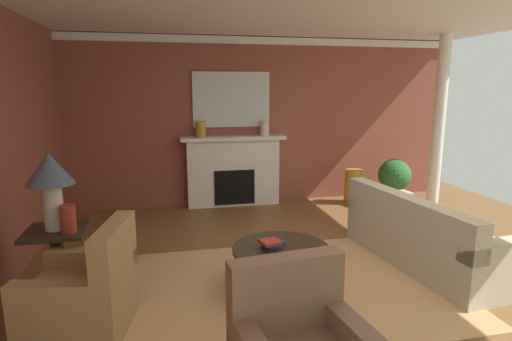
# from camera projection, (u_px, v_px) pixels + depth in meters

# --- Properties ---
(ground_plane) EXTENTS (8.57, 8.57, 0.00)m
(ground_plane) POSITION_uv_depth(u_px,v_px,m) (324.00, 277.00, 4.57)
(ground_plane) COLOR brown
(wall_fireplace) EXTENTS (7.19, 0.12, 2.91)m
(wall_fireplace) POSITION_uv_depth(u_px,v_px,m) (260.00, 121.00, 7.41)
(wall_fireplace) COLOR brown
(wall_fireplace) RESTS_ON ground_plane
(ceiling_panel) EXTENTS (7.19, 6.99, 0.06)m
(ceiling_panel) POSITION_uv_depth(u_px,v_px,m) (323.00, 0.00, 4.28)
(ceiling_panel) COLOR white
(crown_moulding) EXTENTS (7.19, 0.08, 0.12)m
(crown_moulding) POSITION_uv_depth(u_px,v_px,m) (261.00, 41.00, 7.06)
(crown_moulding) COLOR white
(area_rug) EXTENTS (3.52, 2.38, 0.01)m
(area_rug) POSITION_uv_depth(u_px,v_px,m) (281.00, 288.00, 4.31)
(area_rug) COLOR tan
(area_rug) RESTS_ON ground_plane
(fireplace) EXTENTS (1.80, 0.35, 1.23)m
(fireplace) POSITION_uv_depth(u_px,v_px,m) (233.00, 173.00, 7.27)
(fireplace) COLOR white
(fireplace) RESTS_ON ground_plane
(mantel_mirror) EXTENTS (1.33, 0.04, 0.94)m
(mantel_mirror) POSITION_uv_depth(u_px,v_px,m) (231.00, 100.00, 7.14)
(mantel_mirror) COLOR silver
(sofa) EXTENTS (1.15, 2.19, 0.85)m
(sofa) POSITION_uv_depth(u_px,v_px,m) (426.00, 240.00, 4.86)
(sofa) COLOR #BCB299
(sofa) RESTS_ON ground_plane
(armchair_near_window) EXTENTS (0.93, 0.93, 0.95)m
(armchair_near_window) POSITION_uv_depth(u_px,v_px,m) (85.00, 297.00, 3.52)
(armchair_near_window) COLOR #9E7A4C
(armchair_near_window) RESTS_ON ground_plane
(coffee_table) EXTENTS (1.00, 1.00, 0.45)m
(coffee_table) POSITION_uv_depth(u_px,v_px,m) (281.00, 258.00, 4.25)
(coffee_table) COLOR #2D2319
(coffee_table) RESTS_ON ground_plane
(side_table) EXTENTS (0.56, 0.56, 0.70)m
(side_table) POSITION_uv_depth(u_px,v_px,m) (58.00, 258.00, 4.08)
(side_table) COLOR #2D2319
(side_table) RESTS_ON ground_plane
(table_lamp) EXTENTS (0.44, 0.44, 0.75)m
(table_lamp) POSITION_uv_depth(u_px,v_px,m) (50.00, 176.00, 3.92)
(table_lamp) COLOR beige
(table_lamp) RESTS_ON side_table
(vase_mantel_right) EXTENTS (0.15, 0.15, 0.26)m
(vase_mantel_right) POSITION_uv_depth(u_px,v_px,m) (265.00, 128.00, 7.18)
(vase_mantel_right) COLOR beige
(vase_mantel_right) RESTS_ON fireplace
(vase_tall_corner) EXTENTS (0.32, 0.32, 0.60)m
(vase_tall_corner) POSITION_uv_depth(u_px,v_px,m) (353.00, 186.00, 7.48)
(vase_tall_corner) COLOR #B7892D
(vase_tall_corner) RESTS_ON ground_plane
(vase_mantel_left) EXTENTS (0.17, 0.17, 0.27)m
(vase_mantel_left) POSITION_uv_depth(u_px,v_px,m) (201.00, 129.00, 6.96)
(vase_mantel_left) COLOR #B7892D
(vase_mantel_left) RESTS_ON fireplace
(vase_on_side_table) EXTENTS (0.14, 0.14, 0.27)m
(vase_on_side_table) POSITION_uv_depth(u_px,v_px,m) (68.00, 219.00, 3.91)
(vase_on_side_table) COLOR #9E3328
(vase_on_side_table) RESTS_ON side_table
(book_red_cover) EXTENTS (0.24, 0.22, 0.06)m
(book_red_cover) POSITION_uv_depth(u_px,v_px,m) (273.00, 244.00, 4.25)
(book_red_cover) COLOR navy
(book_red_cover) RESTS_ON coffee_table
(book_art_folio) EXTENTS (0.22, 0.22, 0.03)m
(book_art_folio) POSITION_uv_depth(u_px,v_px,m) (270.00, 242.00, 4.17)
(book_art_folio) COLOR maroon
(book_art_folio) RESTS_ON coffee_table
(potted_plant) EXTENTS (0.56, 0.56, 0.83)m
(potted_plant) POSITION_uv_depth(u_px,v_px,m) (394.00, 178.00, 7.24)
(potted_plant) COLOR #BCB29E
(potted_plant) RESTS_ON ground_plane
(column_white) EXTENTS (0.20, 0.20, 2.91)m
(column_white) POSITION_uv_depth(u_px,v_px,m) (439.00, 123.00, 7.05)
(column_white) COLOR white
(column_white) RESTS_ON ground_plane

